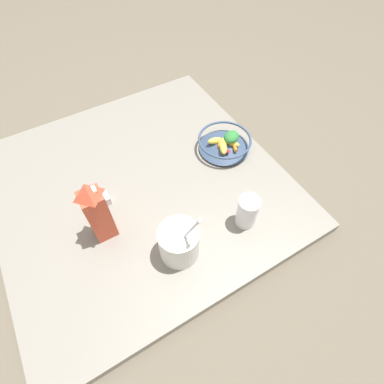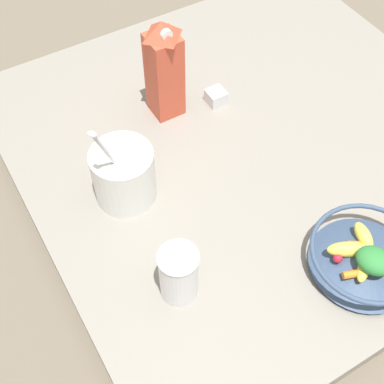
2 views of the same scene
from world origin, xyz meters
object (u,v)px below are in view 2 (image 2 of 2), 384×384
(milk_carton, at_px, (164,69))
(drinking_cup, at_px, (179,273))
(yogurt_tub, at_px, (123,173))
(spice_jar, at_px, (216,97))
(fruit_bowl, at_px, (366,257))

(milk_carton, distance_m, drinking_cup, 0.50)
(milk_carton, xyz_separation_m, yogurt_tub, (-0.20, -0.19, -0.06))
(milk_carton, bearing_deg, drinking_cup, -115.95)
(spice_jar, bearing_deg, drinking_cup, -129.69)
(milk_carton, bearing_deg, yogurt_tub, -137.35)
(milk_carton, distance_m, spice_jar, 0.17)
(fruit_bowl, distance_m, spice_jar, 0.55)
(milk_carton, height_order, spice_jar, milk_carton)
(drinking_cup, bearing_deg, milk_carton, 64.05)
(drinking_cup, height_order, spice_jar, drinking_cup)
(yogurt_tub, relative_size, drinking_cup, 2.05)
(yogurt_tub, xyz_separation_m, drinking_cup, (-0.02, -0.26, -0.01))
(milk_carton, xyz_separation_m, drinking_cup, (-0.22, -0.45, -0.06))
(fruit_bowl, relative_size, yogurt_tub, 0.85)
(yogurt_tub, height_order, drinking_cup, yogurt_tub)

